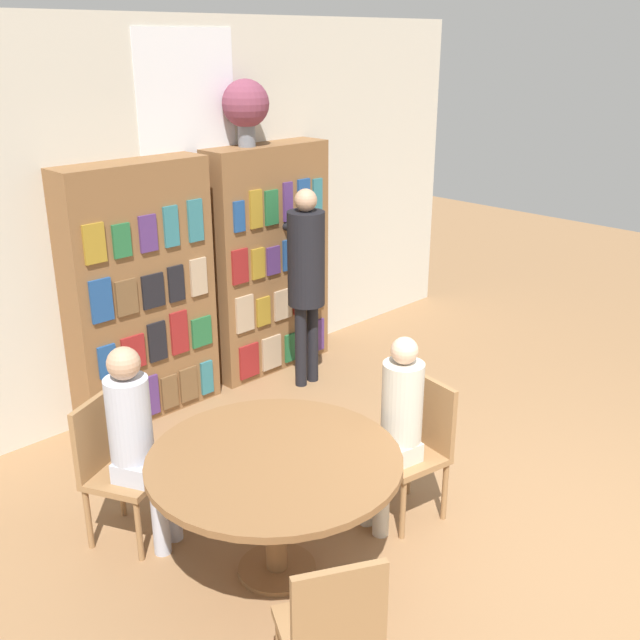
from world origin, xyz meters
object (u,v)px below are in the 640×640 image
Objects in this scene: chair_far_side at (417,442)px; flower_vase at (246,105)px; bookshelf_left at (141,294)px; reading_table at (275,474)px; chair_left_side at (114,463)px; seated_reader_right at (395,423)px; librarian_standing at (306,268)px; seated_reader_left at (137,436)px; bookshelf_right at (269,261)px; chair_near_camera at (332,630)px.

flower_vase is at bearing -5.39° from chair_far_side.
bookshelf_left is 2.27m from reading_table.
chair_left_side is 0.73× the size of seated_reader_right.
bookshelf_left is 2.44m from chair_far_side.
seated_reader_left is at bearing -157.50° from librarian_standing.
seated_reader_left is 0.73× the size of librarian_standing.
bookshelf_left is 1.36m from librarian_standing.
chair_left_side is (-2.31, -1.25, -0.50)m from bookshelf_right.
chair_left_side is 2.46m from librarian_standing.
chair_left_side is at bearing -161.83° from librarian_standing.
chair_near_camera is 1.52m from seated_reader_right.
bookshelf_left reaches higher than seated_reader_left.
seated_reader_right is at bearing 116.96° from seated_reader_left.
librarian_standing is at bearing 172.33° from chair_left_side.
seated_reader_right is at bearing -118.97° from librarian_standing.
chair_near_camera is at bearing 130.10° from seated_reader_right.
chair_far_side is (1.45, -1.10, 0.00)m from chair_left_side.
librarian_standing is (0.83, 1.85, 0.55)m from chair_far_side.
chair_far_side is (-0.85, -2.35, -0.50)m from bookshelf_right.
bookshelf_left is 2.35m from seated_reader_right.
reading_table is 0.81× the size of librarian_standing.
chair_near_camera is 0.71× the size of seated_reader_left.
seated_reader_right is at bearing -114.01° from bookshelf_right.
bookshelf_left is 1.29m from bookshelf_right.
seated_reader_right is 2.11m from librarian_standing.
chair_left_side is 1.83m from chair_far_side.
chair_far_side is at bearing 119.84° from seated_reader_left.
flower_vase is 0.59× the size of chair_left_side.
reading_table is 1.54× the size of chair_far_side.
flower_vase is 2.96m from seated_reader_left.
chair_far_side is at bearing -79.49° from bookshelf_left.
flower_vase is 3.06m from chair_left_side.
chair_far_side is 2.10m from librarian_standing.
chair_far_side is 0.26m from seated_reader_right.
chair_left_side is at bearing -151.56° from bookshelf_right.
bookshelf_right is 2.25× the size of chair_left_side.
flower_vase reaches higher than chair_left_side.
reading_table is 1.54× the size of chair_left_side.
chair_far_side is 1.68m from seated_reader_left.
bookshelf_right is 2.67m from chair_left_side.
reading_table is at bearing 90.00° from chair_left_side.
chair_left_side is 0.52× the size of librarian_standing.
chair_far_side reaches higher than reading_table.
bookshelf_left reaches higher than reading_table.
reading_table is at bearing -130.59° from bookshelf_right.
chair_left_side is (0.04, 1.82, 0.00)m from chair_near_camera.
bookshelf_left is at bearing 75.25° from reading_table.
reading_table is 1.12× the size of seated_reader_right.
librarian_standing reaches higher than seated_reader_left.
flower_vase is 3.21m from reading_table.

